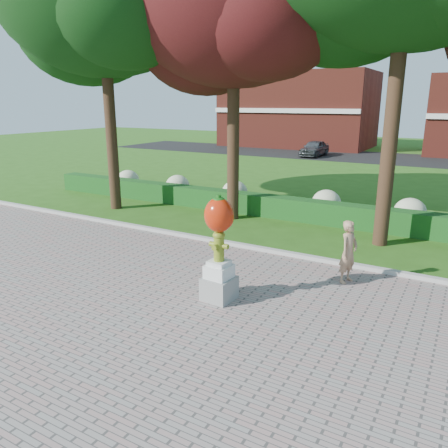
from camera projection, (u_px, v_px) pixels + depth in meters
name	position (u px, v px, depth m)	size (l,w,h in m)	color
ground	(187.00, 283.00, 10.69)	(100.00, 100.00, 0.00)	#2A5715
walkway	(52.00, 364.00, 7.34)	(40.00, 14.00, 0.04)	gray
curb	(243.00, 246.00, 13.18)	(40.00, 0.18, 0.15)	#ADADA5
lawn_hedge	(292.00, 209.00, 16.43)	(24.00, 0.70, 0.80)	#134416
hydrangea_row	(315.00, 201.00, 16.95)	(20.10, 1.10, 0.99)	beige
street	(390.00, 158.00, 34.07)	(50.00, 8.00, 0.02)	black
building_left	(298.00, 110.00, 42.93)	(14.00, 8.00, 7.00)	maroon
tree_mid_left	(232.00, 10.00, 14.80)	(8.25, 7.04, 10.69)	black
hydrant_sculpture	(219.00, 246.00, 9.40)	(0.69, 0.69, 2.37)	gray
woman	(349.00, 252.00, 10.47)	(0.56, 0.37, 1.54)	#A77E5F
parked_car	(314.00, 148.00, 35.21)	(1.51, 3.75, 1.28)	#3C3F43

